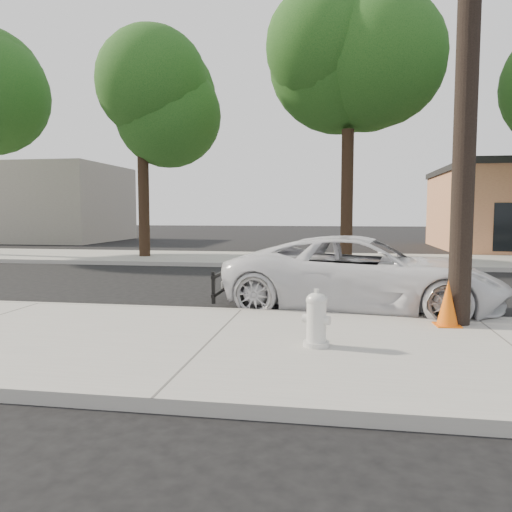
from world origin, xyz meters
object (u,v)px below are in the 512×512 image
object	(u,v)px
police_cruiser	(362,274)
fire_hydrant	(316,320)
traffic_cone	(448,304)
utility_pole	(469,25)

from	to	relation	value
police_cruiser	fire_hydrant	size ratio (longest dim) A/B	7.35
fire_hydrant	traffic_cone	bearing A→B (deg)	55.09
police_cruiser	traffic_cone	bearing A→B (deg)	-137.62
police_cruiser	fire_hydrant	xyz separation A→B (m)	(-0.73, -3.28, -0.23)
traffic_cone	utility_pole	bearing A→B (deg)	39.33
fire_hydrant	police_cruiser	bearing A→B (deg)	94.64
utility_pole	police_cruiser	size ratio (longest dim) A/B	1.73
fire_hydrant	traffic_cone	distance (m)	2.47
police_cruiser	traffic_cone	xyz separation A→B (m)	(1.22, -1.76, -0.23)
utility_pole	fire_hydrant	bearing A→B (deg)	-141.95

